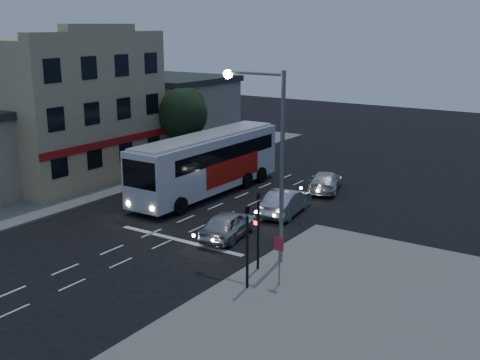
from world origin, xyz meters
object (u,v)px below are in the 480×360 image
Objects in this scene: regulatory_sign at (279,253)px; car_suv at (228,224)px; car_sedan_b at (325,181)px; streetlight at (270,144)px; traffic_signal_main at (258,222)px; street_tree at (182,112)px; tour_bus at (207,162)px; car_sedan_a at (286,202)px; traffic_signal_side at (247,237)px.

car_suv is at bearing 143.31° from regulatory_sign.
streetlight is at bearing 86.45° from car_sedan_b.
traffic_signal_main is 0.66× the size of street_tree.
tour_bus is at bearing 136.40° from traffic_signal_main.
tour_bus is 8.83m from car_suv.
street_tree reaches higher than car_sedan_b.
car_sedan_a is 10.58m from regulatory_sign.
streetlight is (-0.26, 1.42, 3.31)m from traffic_signal_main.
car_sedan_b is 14.27m from streetlight.
traffic_signal_main is (3.18, -8.34, 1.65)m from car_sedan_a.
car_sedan_b is 1.12× the size of traffic_signal_main.
street_tree is at bearing -51.55° from car_suv.
traffic_signal_main reaches higher than car_sedan_a.
tour_bus is 3.22× the size of traffic_signal_main.
streetlight reaches higher than street_tree.
traffic_signal_main is 2.10m from traffic_signal_side.
tour_bus is 1.47× the size of streetlight.
streetlight is (3.21, -12.95, 5.07)m from car_sedan_b.
streetlight is (9.51, -7.87, 3.54)m from tour_bus.
car_suv is 16.92m from street_tree.
car_sedan_b is at bearing 103.54° from traffic_signal_main.
street_tree is (-6.04, 4.95, 2.31)m from tour_bus.
car_sedan_b is (6.30, 5.08, -1.52)m from tour_bus.
regulatory_sign is at bearing -51.25° from streetlight.
streetlight reaches higher than traffic_signal_side.
regulatory_sign is at bearing 43.92° from traffic_signal_side.
tour_bus is 2.88× the size of car_sedan_b.
regulatory_sign is (11.46, -10.31, -0.59)m from tour_bus.
streetlight is (-0.96, 3.40, 3.31)m from traffic_signal_side.
car_sedan_b is at bearing -95.32° from car_sedan_a.
street_tree is at bearing 140.49° from streetlight.
traffic_signal_main reaches higher than regulatory_sign.
traffic_signal_side is (3.88, -10.32, 1.65)m from car_sedan_a.
tour_bus reaches higher than car_suv.
regulatory_sign is (5.16, -15.39, 0.93)m from car_sedan_b.
regulatory_sign is at bearing -41.77° from tour_bus.
regulatory_sign is 0.24× the size of streetlight.
car_suv is 0.48× the size of streetlight.
tour_bus is 6.01× the size of regulatory_sign.
tour_bus is 2.13× the size of street_tree.
car_sedan_a is 6.04m from car_sedan_b.
regulatory_sign is (5.42, -4.04, 0.86)m from car_suv.
regulatory_sign is 0.35× the size of street_tree.
car_sedan_a is (6.59, -0.95, -1.42)m from tour_bus.
traffic_signal_main is 1.00× the size of traffic_signal_side.
traffic_signal_side is 0.46× the size of streetlight.
car_suv is at bearing 155.20° from streetlight.
regulatory_sign is at bearing 91.09° from car_sedan_b.
streetlight is at bearing 146.52° from car_suv.
car_sedan_b is 14.89m from traffic_signal_main.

